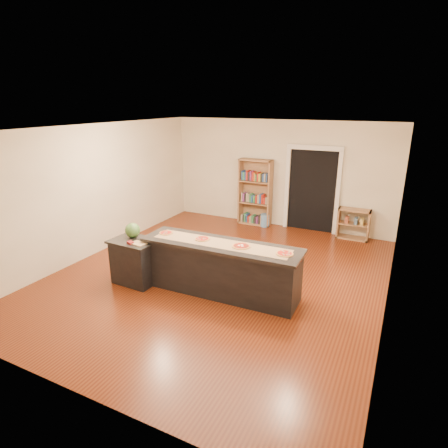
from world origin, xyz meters
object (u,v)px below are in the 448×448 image
at_px(waste_bin, 265,220).
at_px(watermelon, 133,230).
at_px(bookshelf, 255,192).
at_px(low_shelf, 353,224).
at_px(side_counter, 135,261).
at_px(kitchen_island, 221,268).

xyz_separation_m(waste_bin, watermelon, (-1.13, -4.03, 0.81)).
bearing_deg(bookshelf, waste_bin, -12.88).
bearing_deg(watermelon, waste_bin, 74.34).
relative_size(bookshelf, low_shelf, 2.36).
distance_m(bookshelf, low_shelf, 2.65).
xyz_separation_m(bookshelf, waste_bin, (0.34, -0.08, -0.72)).
height_order(waste_bin, watermelon, watermelon).
height_order(low_shelf, watermelon, watermelon).
distance_m(side_counter, waste_bin, 4.28).
bearing_deg(low_shelf, kitchen_island, -113.57).
distance_m(kitchen_island, bookshelf, 4.01).
relative_size(kitchen_island, low_shelf, 3.74).
bearing_deg(watermelon, kitchen_island, 7.58).
relative_size(side_counter, waste_bin, 2.48).
height_order(side_counter, low_shelf, side_counter).
height_order(side_counter, waste_bin, side_counter).
distance_m(side_counter, bookshelf, 4.30).
bearing_deg(bookshelf, low_shelf, -0.07).
bearing_deg(side_counter, bookshelf, 83.36).
bearing_deg(kitchen_island, watermelon, -173.80).
height_order(kitchen_island, bookshelf, bookshelf).
relative_size(low_shelf, watermelon, 2.73).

